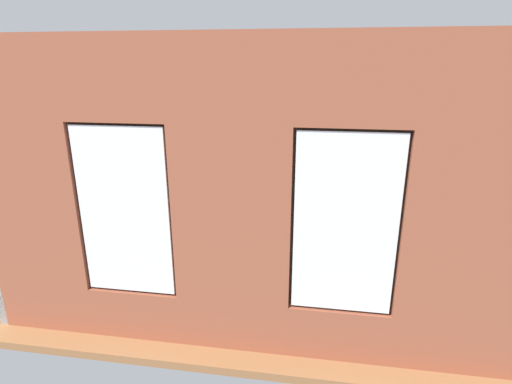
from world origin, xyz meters
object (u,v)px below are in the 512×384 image
object	(u,v)px
table_plant_small	(251,221)
tv_flatscreen	(112,200)
potted_plant_foreground_right	(178,173)
coffee_table	(246,227)
couch_by_window	(239,289)
potted_plant_beside_window_right	(105,245)
potted_plant_near_tv	(117,243)
candle_jar	(219,223)
potted_plant_between_couches	(354,254)
potted_plant_corner_near_left	(390,185)
potted_plant_mid_room_small	(333,223)
couch_left	(400,242)
cup_ceramic	(271,220)
potted_plant_by_left_couch	(366,209)
potted_plant_corner_far_left	(449,277)
remote_gray	(237,221)
remote_black	(246,224)
media_console	(116,233)

from	to	relation	value
table_plant_small	tv_flatscreen	distance (m)	2.42
potted_plant_foreground_right	coffee_table	bearing A→B (deg)	133.90
table_plant_small	tv_flatscreen	bearing A→B (deg)	5.61
couch_by_window	potted_plant_beside_window_right	world-z (taller)	potted_plant_beside_window_right
tv_flatscreen	potted_plant_near_tv	bearing A→B (deg)	120.28
table_plant_small	potted_plant_near_tv	xyz separation A→B (m)	(1.84, 1.18, 0.00)
coffee_table	potted_plant_near_tv	xyz separation A→B (m)	(1.72, 1.31, 0.17)
potted_plant_foreground_right	candle_jar	bearing A→B (deg)	124.81
potted_plant_foreground_right	potted_plant_between_couches	size ratio (longest dim) A/B	0.75
table_plant_small	potted_plant_corner_near_left	distance (m)	3.43
potted_plant_beside_window_right	potted_plant_between_couches	xyz separation A→B (m)	(-3.14, -0.16, 0.04)
potted_plant_mid_room_small	couch_left	bearing A→B (deg)	146.54
cup_ceramic	potted_plant_near_tv	xyz separation A→B (m)	(2.14, 1.47, 0.07)
table_plant_small	potted_plant_corner_near_left	bearing A→B (deg)	-139.43
potted_plant_by_left_couch	potted_plant_beside_window_right	bearing A→B (deg)	42.87
cup_ceramic	potted_plant_corner_far_left	xyz separation A→B (m)	(-2.30, 2.21, 0.33)
couch_by_window	potted_plant_foreground_right	distance (m)	4.60
couch_by_window	potted_plant_beside_window_right	xyz separation A→B (m)	(1.74, 0.10, 0.54)
potted_plant_corner_far_left	potted_plant_near_tv	xyz separation A→B (m)	(4.44, -0.75, -0.26)
couch_by_window	potted_plant_beside_window_right	bearing A→B (deg)	3.32
coffee_table	potted_plant_foreground_right	xyz separation A→B (m)	(1.97, -2.05, 0.34)
couch_by_window	remote_gray	size ratio (longest dim) A/B	11.24
couch_left	potted_plant_by_left_couch	distance (m)	1.53
cup_ceramic	potted_plant_beside_window_right	world-z (taller)	potted_plant_beside_window_right
remote_black	remote_gray	bearing A→B (deg)	76.65
table_plant_small	potted_plant_foreground_right	bearing A→B (deg)	-46.30
couch_left	cup_ceramic	world-z (taller)	couch_left
potted_plant_beside_window_right	potted_plant_corner_near_left	bearing A→B (deg)	-135.31
potted_plant_foreground_right	potted_plant_between_couches	xyz separation A→B (m)	(-3.64, 3.94, 0.21)
remote_black	potted_plant_foreground_right	world-z (taller)	potted_plant_foreground_right
couch_left	potted_plant_near_tv	world-z (taller)	potted_plant_near_tv
couch_by_window	potted_plant_mid_room_small	size ratio (longest dim) A/B	4.10
media_console	potted_plant_corner_near_left	bearing A→B (deg)	-153.68
potted_plant_mid_room_small	potted_plant_near_tv	bearing A→B (deg)	30.02
tv_flatscreen	potted_plant_near_tv	distance (m)	1.14
tv_flatscreen	potted_plant_near_tv	size ratio (longest dim) A/B	1.15
coffee_table	potted_plant_near_tv	world-z (taller)	potted_plant_near_tv
cup_ceramic	potted_plant_by_left_couch	bearing A→B (deg)	-146.15
couch_left	potted_plant_corner_near_left	xyz separation A→B (m)	(-0.15, -2.24, 0.32)
potted_plant_corner_near_left	potted_plant_corner_far_left	distance (m)	4.16
coffee_table	potted_plant_between_couches	distance (m)	2.58
table_plant_small	potted_plant_foreground_right	xyz separation A→B (m)	(2.09, -2.18, 0.17)
coffee_table	potted_plant_foreground_right	size ratio (longest dim) A/B	1.37
couch_left	potted_plant_mid_room_small	size ratio (longest dim) A/B	4.42
potted_plant_by_left_couch	potted_plant_between_couches	distance (m)	3.31
tv_flatscreen	potted_plant_corner_near_left	size ratio (longest dim) A/B	1.00
tv_flatscreen	potted_plant_beside_window_right	distance (m)	1.86
couch_left	potted_plant_between_couches	world-z (taller)	potted_plant_between_couches
cup_ceramic	media_console	xyz separation A→B (m)	(2.69, 0.53, -0.21)
couch_left	tv_flatscreen	xyz separation A→B (m)	(4.84, 0.22, 0.54)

